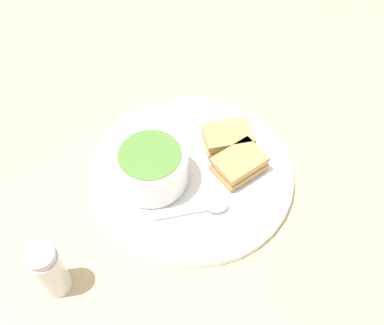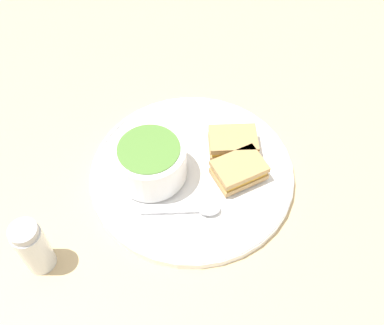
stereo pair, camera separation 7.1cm
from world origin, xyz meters
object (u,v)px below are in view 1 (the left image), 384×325
object	(u,v)px
sandwich_half_near	(239,164)
soup_bowl	(151,166)
spoon	(211,207)
salt_shaker	(49,271)
sandwich_half_far	(228,137)

from	to	relation	value
sandwich_half_near	soup_bowl	bearing A→B (deg)	-118.55
spoon	salt_shaker	bearing A→B (deg)	-164.34
sandwich_half_far	salt_shaker	distance (m)	0.35
spoon	sandwich_half_near	bearing A→B (deg)	45.78
sandwich_half_near	sandwich_half_far	bearing A→B (deg)	160.31
spoon	salt_shaker	world-z (taller)	salt_shaker
spoon	soup_bowl	bearing A→B (deg)	136.60
spoon	sandwich_half_near	distance (m)	0.09
spoon	salt_shaker	size ratio (longest dim) A/B	1.20
soup_bowl	spoon	size ratio (longest dim) A/B	0.97
spoon	sandwich_half_near	xyz separation A→B (m)	(-0.03, 0.08, 0.01)
sandwich_half_near	sandwich_half_far	xyz separation A→B (m)	(-0.05, 0.02, 0.00)
soup_bowl	sandwich_half_far	distance (m)	0.14
soup_bowl	sandwich_half_far	xyz separation A→B (m)	(0.01, 0.14, -0.02)
soup_bowl	sandwich_half_near	xyz separation A→B (m)	(0.07, 0.12, -0.02)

